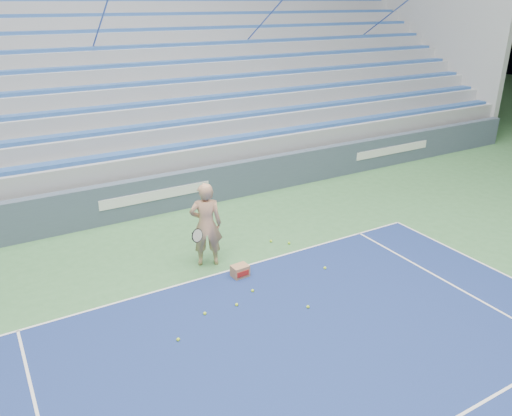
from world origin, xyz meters
The scene contains 12 objects.
sponsor_barrier centered at (0.00, 15.88, 0.55)m, with size 30.00×0.32×1.10m.
bleachers centered at (0.00, 21.60, 2.36)m, with size 31.00×9.15×7.30m.
tennis_player centered at (0.00, 12.45, 0.99)m, with size 1.03×0.97×1.98m.
ball_box centered at (0.37, 11.55, 0.14)m, with size 0.38×0.30×0.27m.
tennis_ball_0 centered at (1.85, 12.64, 0.03)m, with size 0.07×0.07×0.07m, color #BCF031.
tennis_ball_1 centered at (0.94, 9.79, 0.03)m, with size 0.07×0.07×0.07m, color #BCF031.
tennis_ball_2 centered at (2.18, 12.31, 0.03)m, with size 0.07×0.07×0.07m, color #BCF031.
tennis_ball_3 centered at (-0.92, 10.61, 0.03)m, with size 0.07×0.07×0.07m, color #BCF031.
tennis_ball_4 centered at (-1.67, 10.12, 0.03)m, with size 0.07×0.07×0.07m, color #BCF031.
tennis_ball_5 centered at (2.19, 10.86, 0.03)m, with size 0.07×0.07×0.07m, color #BCF031.
tennis_ball_6 centered at (0.29, 10.86, 0.03)m, with size 0.07×0.07×0.07m, color #BCF031.
tennis_ball_7 centered at (-0.24, 10.57, 0.03)m, with size 0.07×0.07×0.07m, color #BCF031.
Camera 1 is at (-4.16, 3.11, 5.64)m, focal length 35.00 mm.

